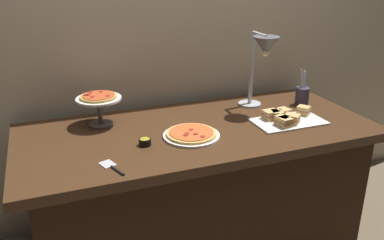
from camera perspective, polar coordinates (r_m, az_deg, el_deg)
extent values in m
cube|color=#C6B593|center=(2.52, -3.34, 12.37)|extent=(4.40, 0.04, 2.40)
cube|color=#422816|center=(2.19, 0.92, -1.70)|extent=(1.90, 0.84, 0.05)
cube|color=black|center=(2.37, 0.86, -10.18)|extent=(1.75, 0.74, 0.71)
cylinder|color=#B7BABF|center=(2.55, 8.10, 2.26)|extent=(0.14, 0.14, 0.01)
cylinder|color=#B7BABF|center=(2.49, 8.36, 7.13)|extent=(0.02, 0.02, 0.44)
cylinder|color=#B7BABF|center=(2.38, 9.51, 11.79)|extent=(0.02, 0.15, 0.02)
cone|color=#595B60|center=(2.33, 10.35, 10.26)|extent=(0.15, 0.15, 0.10)
sphere|color=#F9EAB2|center=(2.34, 10.28, 9.30)|extent=(0.04, 0.04, 0.04)
cylinder|color=white|center=(2.07, -0.09, -2.22)|extent=(0.29, 0.29, 0.01)
cylinder|color=#DBA856|center=(2.06, -0.09, -1.91)|extent=(0.26, 0.26, 0.01)
cylinder|color=#C65628|center=(2.06, -0.09, -1.71)|extent=(0.23, 0.23, 0.00)
cylinder|color=maroon|center=(2.08, -0.12, -1.36)|extent=(0.02, 0.02, 0.00)
cylinder|color=maroon|center=(2.04, -0.72, -1.90)|extent=(0.02, 0.02, 0.00)
cylinder|color=maroon|center=(2.02, -0.90, -2.14)|extent=(0.02, 0.02, 0.00)
cylinder|color=maroon|center=(2.03, 0.50, -1.96)|extent=(0.02, 0.02, 0.00)
cylinder|color=maroon|center=(2.00, 1.52, -2.34)|extent=(0.02, 0.02, 0.00)
cylinder|color=#595B60|center=(2.25, -12.82, 1.06)|extent=(0.02, 0.02, 0.14)
cylinder|color=#595B60|center=(2.28, -12.69, -0.54)|extent=(0.13, 0.13, 0.01)
cylinder|color=white|center=(2.23, -12.99, 2.93)|extent=(0.24, 0.24, 0.01)
cylinder|color=gold|center=(2.22, -13.01, 3.22)|extent=(0.20, 0.20, 0.01)
cylinder|color=#B74723|center=(2.22, -13.03, 3.41)|extent=(0.17, 0.17, 0.00)
cylinder|color=maroon|center=(2.27, -12.72, 3.92)|extent=(0.02, 0.02, 0.00)
cylinder|color=maroon|center=(2.23, -14.75, 3.41)|extent=(0.02, 0.02, 0.00)
cylinder|color=maroon|center=(2.19, -11.78, 3.36)|extent=(0.02, 0.02, 0.00)
cylinder|color=maroon|center=(2.23, -14.39, 3.45)|extent=(0.02, 0.02, 0.00)
cylinder|color=maroon|center=(2.27, -14.16, 3.77)|extent=(0.02, 0.02, 0.00)
cylinder|color=maroon|center=(2.19, -13.82, 3.20)|extent=(0.02, 0.02, 0.00)
cube|color=white|center=(2.31, 13.44, -0.22)|extent=(0.39, 0.22, 0.01)
cube|color=tan|center=(2.42, 15.37, 0.95)|extent=(0.09, 0.09, 0.02)
cube|color=#9E6642|center=(2.42, 15.40, 1.31)|extent=(0.09, 0.09, 0.01)
cube|color=tan|center=(2.41, 15.44, 1.66)|extent=(0.09, 0.09, 0.02)
cube|color=tan|center=(2.28, 13.84, -0.21)|extent=(0.10, 0.10, 0.02)
cube|color=#9E6642|center=(2.27, 13.87, 0.17)|extent=(0.10, 0.10, 0.01)
cube|color=tan|center=(2.27, 13.91, 0.54)|extent=(0.10, 0.10, 0.02)
cube|color=tan|center=(2.31, 11.86, 0.29)|extent=(0.08, 0.08, 0.02)
cube|color=#9E6642|center=(2.31, 11.89, 0.66)|extent=(0.08, 0.08, 0.01)
cube|color=tan|center=(2.30, 11.92, 1.04)|extent=(0.08, 0.08, 0.02)
cube|color=tan|center=(2.32, 11.00, 0.37)|extent=(0.09, 0.08, 0.02)
cube|color=#9E6642|center=(2.31, 11.02, 0.74)|extent=(0.09, 0.08, 0.01)
cube|color=tan|center=(2.30, 11.05, 1.11)|extent=(0.09, 0.08, 0.02)
cube|color=tan|center=(2.22, 12.86, -0.68)|extent=(0.07, 0.08, 0.02)
cube|color=#9E6642|center=(2.22, 12.90, -0.30)|extent=(0.07, 0.08, 0.01)
cube|color=tan|center=(2.21, 12.93, 0.09)|extent=(0.07, 0.08, 0.02)
cube|color=tan|center=(2.36, 12.76, 0.63)|extent=(0.07, 0.08, 0.02)
cube|color=#9E6642|center=(2.35, 12.79, 0.99)|extent=(0.07, 0.08, 0.01)
cube|color=tan|center=(2.35, 12.82, 1.36)|extent=(0.07, 0.08, 0.02)
cube|color=tan|center=(2.25, 12.57, -0.43)|extent=(0.08, 0.09, 0.02)
cube|color=#9E6642|center=(2.24, 12.60, -0.05)|extent=(0.08, 0.09, 0.01)
cube|color=tan|center=(2.23, 12.63, 0.33)|extent=(0.08, 0.09, 0.02)
cylinder|color=black|center=(1.98, -6.62, -3.08)|extent=(0.06, 0.06, 0.03)
cylinder|color=gold|center=(1.98, -6.64, -2.70)|extent=(0.05, 0.05, 0.01)
cylinder|color=#383347|center=(2.61, 15.22, 3.24)|extent=(0.08, 0.08, 0.11)
cylinder|color=#B7BABF|center=(2.58, 15.14, 4.64)|extent=(0.01, 0.02, 0.18)
cylinder|color=#B7BABF|center=(2.59, 15.09, 4.73)|extent=(0.02, 0.03, 0.18)
cylinder|color=#B7BABF|center=(2.59, 15.43, 4.86)|extent=(0.02, 0.04, 0.19)
cylinder|color=#B7BABF|center=(2.58, 15.17, 4.79)|extent=(0.02, 0.02, 0.19)
cylinder|color=#B7BABF|center=(2.60, 15.62, 4.70)|extent=(0.01, 0.03, 0.18)
cube|color=#B7BABF|center=(1.84, -11.80, -6.09)|extent=(0.08, 0.08, 0.00)
cylinder|color=black|center=(1.77, -10.42, -7.03)|extent=(0.05, 0.10, 0.01)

